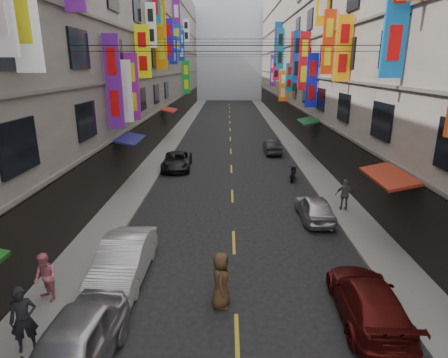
{
  "coord_description": "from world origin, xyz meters",
  "views": [
    {
      "loc": [
        -0.27,
        3.37,
        7.25
      ],
      "look_at": [
        -0.37,
        12.54,
        4.48
      ],
      "focal_mm": 30.0,
      "sensor_mm": 36.0,
      "label": 1
    }
  ],
  "objects_px": {
    "car_left_near": "(71,352)",
    "car_left_mid": "(124,260)",
    "pedestrian_lfar": "(45,278)",
    "pedestrian_crossing": "(221,280)",
    "car_right_near": "(368,301)",
    "pedestrian_lnear": "(23,319)",
    "pedestrian_rfar": "(345,194)",
    "car_right_far": "(272,147)",
    "car_right_mid": "(315,208)",
    "scooter_far_right": "(293,174)",
    "car_left_far": "(177,161)"
  },
  "relations": [
    {
      "from": "car_right_near",
      "to": "pedestrian_lnear",
      "type": "xyz_separation_m",
      "value": [
        -9.4,
        -1.46,
        0.39
      ]
    },
    {
      "from": "car_left_mid",
      "to": "car_right_mid",
      "type": "relative_size",
      "value": 1.22
    },
    {
      "from": "car_right_far",
      "to": "scooter_far_right",
      "type": "bearing_deg",
      "value": 93.51
    },
    {
      "from": "car_left_mid",
      "to": "car_right_mid",
      "type": "height_order",
      "value": "car_left_mid"
    },
    {
      "from": "car_left_near",
      "to": "pedestrian_crossing",
      "type": "xyz_separation_m",
      "value": [
        3.53,
        2.88,
        0.17
      ]
    },
    {
      "from": "car_left_mid",
      "to": "car_right_near",
      "type": "relative_size",
      "value": 1.01
    },
    {
      "from": "pedestrian_lfar",
      "to": "pedestrian_crossing",
      "type": "distance_m",
      "value": 5.5
    },
    {
      "from": "scooter_far_right",
      "to": "pedestrian_crossing",
      "type": "xyz_separation_m",
      "value": [
        -4.55,
        -13.72,
        0.47
      ]
    },
    {
      "from": "car_left_near",
      "to": "car_left_mid",
      "type": "xyz_separation_m",
      "value": [
        0.07,
        4.48,
        -0.02
      ]
    },
    {
      "from": "scooter_far_right",
      "to": "car_left_mid",
      "type": "xyz_separation_m",
      "value": [
        -8.01,
        -12.12,
        0.28
      ]
    },
    {
      "from": "car_right_far",
      "to": "pedestrian_lnear",
      "type": "height_order",
      "value": "pedestrian_lnear"
    },
    {
      "from": "car_right_far",
      "to": "pedestrian_crossing",
      "type": "height_order",
      "value": "pedestrian_crossing"
    },
    {
      "from": "car_right_mid",
      "to": "pedestrian_rfar",
      "type": "xyz_separation_m",
      "value": [
        1.77,
        1.03,
        0.33
      ]
    },
    {
      "from": "pedestrian_rfar",
      "to": "pedestrian_crossing",
      "type": "xyz_separation_m",
      "value": [
        -6.24,
        -8.04,
        -0.03
      ]
    },
    {
      "from": "pedestrian_lnear",
      "to": "pedestrian_lfar",
      "type": "distance_m",
      "value": 2.19
    },
    {
      "from": "car_right_far",
      "to": "car_left_near",
      "type": "bearing_deg",
      "value": 72.77
    },
    {
      "from": "car_left_mid",
      "to": "car_left_far",
      "type": "relative_size",
      "value": 1.01
    },
    {
      "from": "scooter_far_right",
      "to": "car_left_far",
      "type": "xyz_separation_m",
      "value": [
        -8.07,
        2.73,
        0.16
      ]
    },
    {
      "from": "pedestrian_rfar",
      "to": "car_left_near",
      "type": "bearing_deg",
      "value": 52.08
    },
    {
      "from": "scooter_far_right",
      "to": "pedestrian_lnear",
      "type": "bearing_deg",
      "value": 74.08
    },
    {
      "from": "pedestrian_crossing",
      "to": "pedestrian_lnear",
      "type": "bearing_deg",
      "value": 114.36
    },
    {
      "from": "car_left_mid",
      "to": "pedestrian_lfar",
      "type": "relative_size",
      "value": 2.75
    },
    {
      "from": "car_left_far",
      "to": "car_left_mid",
      "type": "bearing_deg",
      "value": -91.89
    },
    {
      "from": "pedestrian_lfar",
      "to": "pedestrian_crossing",
      "type": "height_order",
      "value": "pedestrian_crossing"
    },
    {
      "from": "car_left_mid",
      "to": "pedestrian_crossing",
      "type": "distance_m",
      "value": 3.82
    },
    {
      "from": "car_left_mid",
      "to": "car_left_far",
      "type": "bearing_deg",
      "value": 90.94
    },
    {
      "from": "pedestrian_rfar",
      "to": "car_left_far",
      "type": "bearing_deg",
      "value": -36.84
    },
    {
      "from": "car_left_near",
      "to": "pedestrian_lfar",
      "type": "xyz_separation_m",
      "value": [
        -1.97,
        2.96,
        0.17
      ]
    },
    {
      "from": "car_left_mid",
      "to": "car_right_far",
      "type": "distance_m",
      "value": 21.38
    },
    {
      "from": "pedestrian_lnear",
      "to": "pedestrian_crossing",
      "type": "bearing_deg",
      "value": -4.02
    },
    {
      "from": "car_right_far",
      "to": "pedestrian_lfar",
      "type": "height_order",
      "value": "pedestrian_lfar"
    },
    {
      "from": "scooter_far_right",
      "to": "pedestrian_crossing",
      "type": "distance_m",
      "value": 14.46
    },
    {
      "from": "car_left_mid",
      "to": "pedestrian_rfar",
      "type": "bearing_deg",
      "value": 34.29
    },
    {
      "from": "scooter_far_right",
      "to": "pedestrian_lnear",
      "type": "relative_size",
      "value": 0.98
    },
    {
      "from": "pedestrian_lfar",
      "to": "scooter_far_right",
      "type": "bearing_deg",
      "value": 89.57
    },
    {
      "from": "car_left_near",
      "to": "car_left_mid",
      "type": "bearing_deg",
      "value": 92.87
    },
    {
      "from": "scooter_far_right",
      "to": "car_left_far",
      "type": "relative_size",
      "value": 0.41
    },
    {
      "from": "car_left_mid",
      "to": "car_left_far",
      "type": "distance_m",
      "value": 14.85
    },
    {
      "from": "car_right_near",
      "to": "car_right_mid",
      "type": "bearing_deg",
      "value": -87.82
    },
    {
      "from": "car_left_far",
      "to": "car_right_near",
      "type": "relative_size",
      "value": 1.0
    },
    {
      "from": "pedestrian_crossing",
      "to": "car_right_far",
      "type": "bearing_deg",
      "value": -8.5
    },
    {
      "from": "car_right_near",
      "to": "car_left_mid",
      "type": "bearing_deg",
      "value": -12.62
    },
    {
      "from": "scooter_far_right",
      "to": "car_right_mid",
      "type": "relative_size",
      "value": 0.49
    },
    {
      "from": "pedestrian_lfar",
      "to": "pedestrian_crossing",
      "type": "xyz_separation_m",
      "value": [
        5.5,
        -0.08,
        -0.01
      ]
    },
    {
      "from": "pedestrian_lnear",
      "to": "pedestrian_rfar",
      "type": "relative_size",
      "value": 1.09
    },
    {
      "from": "car_right_mid",
      "to": "car_right_near",
      "type": "bearing_deg",
      "value": 88.07
    },
    {
      "from": "car_left_near",
      "to": "car_right_far",
      "type": "bearing_deg",
      "value": 76.51
    },
    {
      "from": "scooter_far_right",
      "to": "car_left_mid",
      "type": "distance_m",
      "value": 14.53
    },
    {
      "from": "car_right_mid",
      "to": "pedestrian_lfar",
      "type": "bearing_deg",
      "value": 33.77
    },
    {
      "from": "car_right_near",
      "to": "car_right_mid",
      "type": "distance_m",
      "value": 7.61
    }
  ]
}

